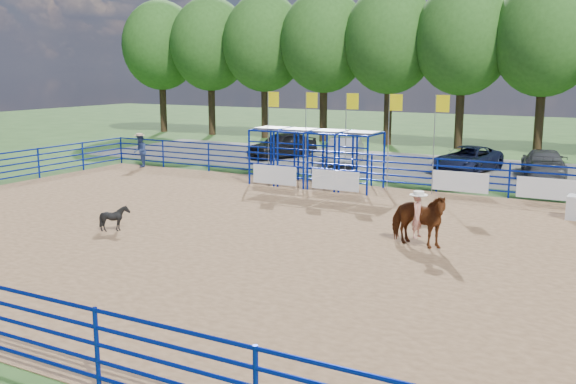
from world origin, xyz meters
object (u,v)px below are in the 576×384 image
Objects in this scene: car_a at (282,145)px; car_c at (467,159)px; car_d at (543,163)px; car_b at (346,151)px; calf at (115,218)px; horse_and_rider at (418,217)px; spectator_cowboy at (140,150)px.

car_c is at bearing 19.22° from car_a.
car_c is at bearing -6.65° from car_d.
car_c is at bearing 166.92° from car_b.
car_c is at bearing -16.51° from calf.
car_c is at bearing 97.60° from horse_and_rider.
spectator_cowboy is (-17.98, 8.30, 0.02)m from horse_and_rider.
horse_and_rider is at bearing 103.67° from car_b.
horse_and_rider is 17.01m from car_b.
car_b reaches higher than calf.
car_d is (3.64, 0.31, 0.02)m from car_c.
spectator_cowboy is 0.38× the size of car_c.
car_b is 6.63m from car_c.
car_d is at bearing 20.79° from car_a.
car_d is at bearing -25.32° from calf.
car_b is at bearing 3.35° from calf.
car_b is (4.48, -0.72, -0.01)m from car_a.
car_d is (10.26, 0.74, -0.08)m from car_b.
car_c is (11.10, -0.29, -0.11)m from car_a.
spectator_cowboy is at bearing 8.41° from car_d.
horse_and_rider is 15.49m from car_d.
car_a is 11.10m from car_c.
car_a is 4.54m from car_b.
horse_and_rider is 20.21m from car_a.
car_a is 0.96× the size of car_d.
spectator_cowboy is at bearing 43.25° from calf.
horse_and_rider is 2.71× the size of calf.
horse_and_rider reaches higher than car_a.
horse_and_rider is at bearing -24.78° from spectator_cowboy.
calf is at bearing 71.17° from car_b.
spectator_cowboy is 0.40× the size of car_a.
car_a is at bearing 55.49° from spectator_cowboy.
car_d is at bearing 16.73° from car_c.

